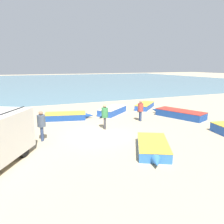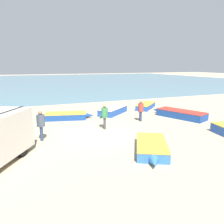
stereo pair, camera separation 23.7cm
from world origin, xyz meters
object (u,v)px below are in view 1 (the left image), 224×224
object	(u,v)px
fishing_rowboat_0	(112,111)
fisherman_2	(140,109)
fishing_rowboat_2	(67,116)
fishing_rowboat_5	(153,147)
fisherman_0	(41,123)
fishing_rowboat_3	(144,106)
fishing_rowboat_4	(179,114)
fisherman_3	(105,114)

from	to	relation	value
fishing_rowboat_0	fisherman_2	xyz separation A→B (m)	(1.14, -3.22, 0.69)
fishing_rowboat_2	fishing_rowboat_5	world-z (taller)	fishing_rowboat_2
fisherman_0	fishing_rowboat_2	bearing A→B (deg)	-105.13
fishing_rowboat_3	fishing_rowboat_4	size ratio (longest dim) A/B	0.70
fishing_rowboat_3	fisherman_0	xyz separation A→B (m)	(-10.67, -6.13, 0.82)
fishing_rowboat_4	fisherman_0	bearing A→B (deg)	76.57
fishing_rowboat_2	fisherman_3	bearing A→B (deg)	-50.79
fishing_rowboat_5	fisherman_0	world-z (taller)	fisherman_0
fishing_rowboat_5	fisherman_2	world-z (taller)	fisherman_2
fisherman_2	fisherman_3	bearing A→B (deg)	20.01
fishing_rowboat_0	fishing_rowboat_5	bearing A→B (deg)	40.84
fisherman_3	fishing_rowboat_5	bearing A→B (deg)	-55.71
fisherman_2	fisherman_3	size ratio (longest dim) A/B	0.95
fisherman_0	fisherman_2	world-z (taller)	fisherman_0
fisherman_0	fisherman_2	size ratio (longest dim) A/B	1.09
fishing_rowboat_2	fisherman_0	bearing A→B (deg)	-103.44
fishing_rowboat_3	fishing_rowboat_0	bearing A→B (deg)	-29.15
fishing_rowboat_4	fisherman_3	world-z (taller)	fisherman_3
fishing_rowboat_2	fishing_rowboat_3	bearing A→B (deg)	22.90
fishing_rowboat_5	fisherman_0	bearing A→B (deg)	-99.81
fishing_rowboat_4	fisherman_3	bearing A→B (deg)	75.04
fishing_rowboat_0	fisherman_2	size ratio (longest dim) A/B	2.22
fishing_rowboat_2	fishing_rowboat_4	xyz separation A→B (m)	(9.02, -3.02, 0.05)
fisherman_2	fisherman_3	xyz separation A→B (m)	(-3.41, -0.99, 0.06)
fishing_rowboat_3	fisherman_0	world-z (taller)	fisherman_0
fishing_rowboat_0	fishing_rowboat_4	bearing A→B (deg)	105.55
fishing_rowboat_4	fishing_rowboat_5	world-z (taller)	fishing_rowboat_4
fishing_rowboat_5	fisherman_3	bearing A→B (deg)	-142.22
fisherman_0	fisherman_3	world-z (taller)	fisherman_0
fishing_rowboat_2	fisherman_2	world-z (taller)	fisherman_2
fishing_rowboat_0	fisherman_0	bearing A→B (deg)	-2.37
fishing_rowboat_2	fishing_rowboat_5	distance (m)	9.12
fishing_rowboat_0	fishing_rowboat_4	size ratio (longest dim) A/B	0.74
fisherman_2	fisherman_3	world-z (taller)	fisherman_3
fishing_rowboat_0	fishing_rowboat_2	xyz separation A→B (m)	(-4.16, -0.31, -0.04)
fishing_rowboat_5	fisherman_0	distance (m)	6.51
fishing_rowboat_5	fisherman_2	bearing A→B (deg)	-175.92
fishing_rowboat_0	fishing_rowboat_3	xyz separation A→B (m)	(4.11, 1.08, -0.04)
fisherman_2	fishing_rowboat_0	bearing A→B (deg)	-66.72
fishing_rowboat_0	fishing_rowboat_4	world-z (taller)	fishing_rowboat_4
fisherman_2	fishing_rowboat_2	bearing A→B (deg)	-24.91
fishing_rowboat_5	fisherman_0	size ratio (longest dim) A/B	2.11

